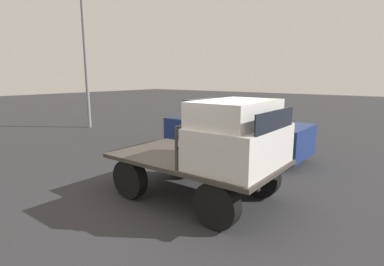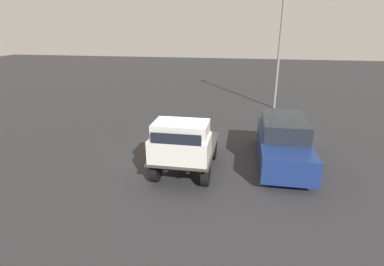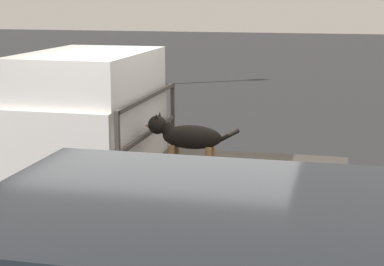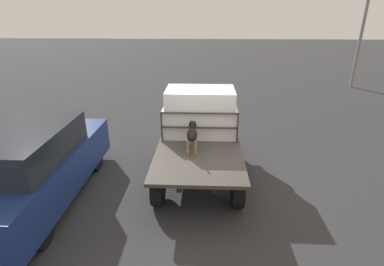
# 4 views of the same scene
# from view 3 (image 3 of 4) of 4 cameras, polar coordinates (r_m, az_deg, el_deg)

# --- Properties ---
(ground_plane) EXTENTS (80.00, 80.00, 0.00)m
(ground_plane) POSITION_cam_3_polar(r_m,az_deg,el_deg) (6.84, -1.48, -10.49)
(ground_plane) COLOR #2D2D30
(flatbed_truck) EXTENTS (3.44, 2.01, 0.87)m
(flatbed_truck) POSITION_cam_3_polar(r_m,az_deg,el_deg) (6.63, -1.51, -5.59)
(flatbed_truck) COLOR black
(flatbed_truck) RESTS_ON ground
(truck_cab) EXTENTS (1.33, 1.89, 1.20)m
(truck_cab) POSITION_cam_3_polar(r_m,az_deg,el_deg) (6.74, -9.60, 1.78)
(truck_cab) COLOR silver
(truck_cab) RESTS_ON flatbed_truck
(truck_headboard) EXTENTS (0.04, 1.89, 0.78)m
(truck_headboard) POSITION_cam_3_polar(r_m,az_deg,el_deg) (6.51, -3.87, 1.14)
(truck_headboard) COLOR #3D3833
(truck_headboard) RESTS_ON flatbed_truck
(dog) EXTENTS (0.95, 0.24, 0.64)m
(dog) POSITION_cam_3_polar(r_m,az_deg,el_deg) (6.27, -0.61, -0.37)
(dog) COLOR #9E7547
(dog) RESTS_ON flatbed_truck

